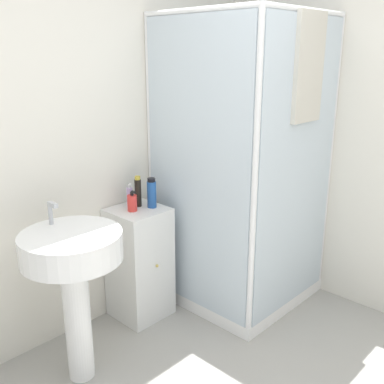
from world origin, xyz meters
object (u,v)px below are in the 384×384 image
Objects in this scene: soap_dispenser at (132,203)px; lotion_bottle_white at (130,197)px; sink at (73,266)px; shampoo_bottle_blue at (152,193)px; shampoo_bottle_tall_black at (138,192)px.

lotion_bottle_white is (0.04, 0.07, 0.01)m from soap_dispenser.
shampoo_bottle_blue is (0.75, 0.21, 0.19)m from sink.
shampoo_bottle_blue is at bearing -15.62° from soap_dispenser.
soap_dispenser is (0.61, 0.25, 0.15)m from sink.
soap_dispenser is 0.08m from lotion_bottle_white.
shampoo_bottle_tall_black reaches higher than lotion_bottle_white.
shampoo_bottle_blue is (0.05, -0.08, -0.00)m from shampoo_bottle_tall_black.
soap_dispenser is 0.69× the size of shampoo_bottle_blue.
shampoo_bottle_tall_black is 0.10m from shampoo_bottle_blue.
sink reaches higher than lotion_bottle_white.
shampoo_bottle_blue is (0.14, -0.04, 0.04)m from soap_dispenser.
soap_dispenser is at bearing 164.38° from shampoo_bottle_blue.
shampoo_bottle_blue is at bearing -59.75° from shampoo_bottle_tall_black.
sink is 7.29× the size of soap_dispenser.
sink is 5.01× the size of shampoo_bottle_blue.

